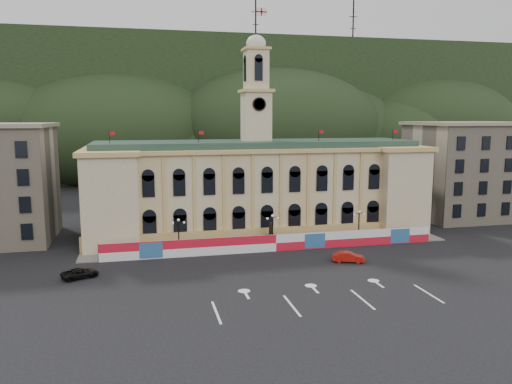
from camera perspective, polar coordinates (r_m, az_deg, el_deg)
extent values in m
plane|color=black|center=(60.32, 6.11, -10.44)|extent=(260.00, 260.00, 0.00)
cube|color=black|center=(184.76, -7.24, 9.32)|extent=(230.00, 70.00, 44.00)
cube|color=#595651|center=(172.73, 5.31, 12.06)|extent=(22.00, 8.00, 14.00)
cube|color=#595651|center=(164.49, -23.59, 10.16)|extent=(16.00, 7.00, 10.00)
cylinder|color=black|center=(175.84, -0.04, 18.60)|extent=(0.50, 0.50, 20.00)
cylinder|color=black|center=(186.73, 11.03, 17.86)|extent=(0.50, 0.50, 20.00)
cube|color=beige|center=(84.89, 0.01, 0.07)|extent=(55.00, 15.00, 14.00)
cube|color=tan|center=(78.57, 1.29, -4.94)|extent=(56.00, 0.80, 2.40)
cube|color=tan|center=(84.11, 0.01, 5.00)|extent=(56.20, 16.20, 0.60)
cube|color=#284336|center=(84.07, 0.01, 5.47)|extent=(53.00, 13.00, 1.20)
cube|color=beige|center=(81.90, -16.06, -0.59)|extent=(8.00, 17.00, 14.00)
cube|color=beige|center=(92.12, 14.54, 0.47)|extent=(8.00, 17.00, 14.00)
cube|color=beige|center=(83.94, 0.01, 8.61)|extent=(4.40, 4.40, 8.00)
cube|color=tan|center=(84.04, 0.01, 11.47)|extent=(5.20, 5.20, 0.50)
cube|color=beige|center=(84.26, 0.01, 13.72)|extent=(3.60, 3.60, 6.50)
cube|color=tan|center=(84.63, 0.01, 16.01)|extent=(4.20, 4.20, 0.40)
cylinder|color=black|center=(81.72, 0.38, 10.01)|extent=(2.20, 0.20, 2.20)
ellipsoid|color=silver|center=(84.75, 0.01, 16.61)|extent=(3.20, 3.20, 2.72)
cylinder|color=black|center=(85.25, 0.01, 18.74)|extent=(0.12, 0.12, 5.00)
cube|color=white|center=(85.78, 0.63, 19.90)|extent=(1.80, 0.04, 1.20)
cube|color=red|center=(85.76, 0.63, 19.91)|extent=(1.80, 0.02, 0.22)
cube|color=red|center=(85.76, 0.63, 19.91)|extent=(0.22, 0.02, 1.20)
cube|color=tan|center=(105.53, 23.01, 2.17)|extent=(20.00, 16.00, 18.00)
cube|color=gray|center=(104.99, 23.32, 7.21)|extent=(21.00, 17.00, 0.60)
cube|color=red|center=(73.68, 2.30, -5.83)|extent=(50.00, 0.25, 2.50)
cube|color=#2D5F97|center=(71.08, -11.90, -6.56)|extent=(3.20, 0.05, 2.20)
cube|color=#2D5F97|center=(75.32, 6.75, -5.56)|extent=(3.20, 0.05, 2.20)
cube|color=#2D5F97|center=(81.03, 16.15, -4.83)|extent=(3.20, 0.05, 2.20)
cube|color=slate|center=(76.55, 1.75, -6.18)|extent=(56.00, 5.50, 0.16)
cube|color=#595651|center=(76.57, 1.70, -5.54)|extent=(1.40, 1.40, 1.80)
cylinder|color=black|center=(76.17, 1.71, -4.30)|extent=(0.60, 0.60, 1.60)
sphere|color=black|center=(75.98, 1.71, -3.64)|extent=(0.44, 0.44, 0.44)
cylinder|color=black|center=(73.59, -8.78, -6.83)|extent=(0.44, 0.44, 0.30)
cylinder|color=black|center=(73.03, -8.82, -5.13)|extent=(0.18, 0.18, 4.80)
cube|color=black|center=(72.52, -8.86, -3.37)|extent=(1.60, 0.08, 0.08)
sphere|color=silver|center=(72.50, -9.49, -3.51)|extent=(0.36, 0.36, 0.36)
sphere|color=silver|center=(72.61, -8.23, -3.46)|extent=(0.36, 0.36, 0.36)
sphere|color=silver|center=(72.47, -8.87, -3.17)|extent=(0.40, 0.40, 0.40)
cylinder|color=black|center=(75.83, 1.89, -6.27)|extent=(0.44, 0.44, 0.30)
cylinder|color=black|center=(75.28, 1.90, -4.61)|extent=(0.18, 0.18, 4.80)
cube|color=black|center=(74.78, 1.91, -2.90)|extent=(1.60, 0.08, 0.08)
sphere|color=silver|center=(74.62, 1.31, -3.04)|extent=(0.36, 0.36, 0.36)
sphere|color=silver|center=(75.02, 2.50, -2.98)|extent=(0.36, 0.36, 0.36)
sphere|color=silver|center=(74.73, 1.91, -2.71)|extent=(0.40, 0.40, 0.40)
cylinder|color=black|center=(80.47, 11.62, -5.57)|extent=(0.44, 0.44, 0.30)
cylinder|color=black|center=(79.95, 11.67, -4.00)|extent=(0.18, 0.18, 4.80)
cube|color=black|center=(79.49, 11.72, -2.38)|extent=(1.60, 0.08, 0.08)
sphere|color=silver|center=(79.19, 11.19, -2.52)|extent=(0.36, 0.36, 0.36)
sphere|color=silver|center=(79.85, 12.24, -2.46)|extent=(0.36, 0.36, 0.36)
sphere|color=silver|center=(79.44, 11.72, -2.21)|extent=(0.40, 0.40, 0.40)
imported|color=#B0130C|center=(69.60, 10.52, -7.30)|extent=(4.20, 5.26, 1.43)
imported|color=black|center=(65.59, -19.46, -8.75)|extent=(5.27, 5.92, 1.23)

